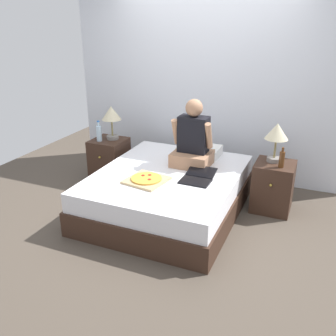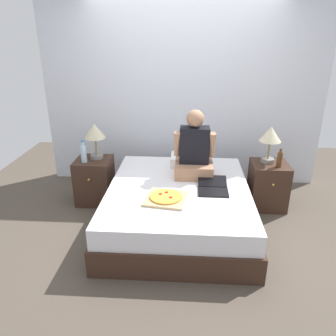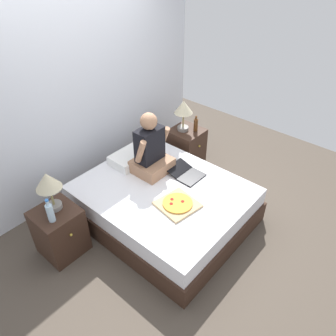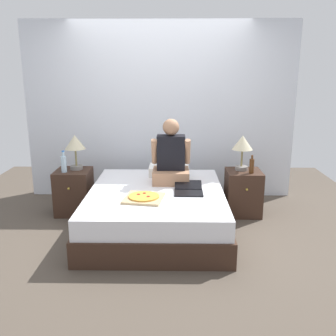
{
  "view_description": "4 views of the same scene",
  "coord_description": "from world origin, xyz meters",
  "px_view_note": "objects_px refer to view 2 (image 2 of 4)",
  "views": [
    {
      "loc": [
        1.53,
        -3.58,
        2.13
      ],
      "look_at": [
        0.1,
        -0.24,
        0.64
      ],
      "focal_mm": 40.0,
      "sensor_mm": 36.0,
      "label": 1
    },
    {
      "loc": [
        0.09,
        -3.26,
        2.05
      ],
      "look_at": [
        -0.11,
        -0.13,
        0.76
      ],
      "focal_mm": 35.0,
      "sensor_mm": 36.0,
      "label": 2
    },
    {
      "loc": [
        -2.17,
        -1.95,
        2.94
      ],
      "look_at": [
        0.09,
        0.01,
        0.72
      ],
      "focal_mm": 35.0,
      "sensor_mm": 36.0,
      "label": 3
    },
    {
      "loc": [
        0.2,
        -4.1,
        1.83
      ],
      "look_at": [
        0.14,
        -0.12,
        0.78
      ],
      "focal_mm": 40.0,
      "sensor_mm": 36.0,
      "label": 4
    }
  ],
  "objects_px": {
    "bed": "(178,206)",
    "pizza_box": "(166,198)",
    "person_seated": "(194,152)",
    "lamp_on_right_nightstand": "(270,137)",
    "laptop": "(213,188)",
    "nightstand_right": "(268,185)",
    "lamp_on_left_nightstand": "(95,133)",
    "nightstand_left": "(95,180)",
    "water_bottle": "(84,153)",
    "beer_bottle": "(279,159)"
  },
  "relations": [
    {
      "from": "bed",
      "to": "pizza_box",
      "type": "xyz_separation_m",
      "value": [
        -0.12,
        -0.31,
        0.26
      ]
    },
    {
      "from": "bed",
      "to": "person_seated",
      "type": "distance_m",
      "value": 0.66
    },
    {
      "from": "lamp_on_right_nightstand",
      "to": "laptop",
      "type": "bearing_deg",
      "value": -138.07
    },
    {
      "from": "bed",
      "to": "laptop",
      "type": "distance_m",
      "value": 0.46
    },
    {
      "from": "nightstand_right",
      "to": "person_seated",
      "type": "height_order",
      "value": "person_seated"
    },
    {
      "from": "bed",
      "to": "laptop",
      "type": "xyz_separation_m",
      "value": [
        0.37,
        -0.06,
        0.27
      ]
    },
    {
      "from": "lamp_on_left_nightstand",
      "to": "lamp_on_right_nightstand",
      "type": "distance_m",
      "value": 2.13
    },
    {
      "from": "nightstand_left",
      "to": "laptop",
      "type": "xyz_separation_m",
      "value": [
        1.47,
        -0.58,
        0.21
      ]
    },
    {
      "from": "nightstand_left",
      "to": "person_seated",
      "type": "relative_size",
      "value": 0.74
    },
    {
      "from": "nightstand_left",
      "to": "lamp_on_left_nightstand",
      "type": "distance_m",
      "value": 0.62
    },
    {
      "from": "water_bottle",
      "to": "laptop",
      "type": "height_order",
      "value": "water_bottle"
    },
    {
      "from": "laptop",
      "to": "lamp_on_left_nightstand",
      "type": "bearing_deg",
      "value": 156.21
    },
    {
      "from": "lamp_on_left_nightstand",
      "to": "pizza_box",
      "type": "distance_m",
      "value": 1.35
    },
    {
      "from": "laptop",
      "to": "water_bottle",
      "type": "bearing_deg",
      "value": 162.44
    },
    {
      "from": "nightstand_right",
      "to": "person_seated",
      "type": "bearing_deg",
      "value": -169.4
    },
    {
      "from": "nightstand_left",
      "to": "person_seated",
      "type": "xyz_separation_m",
      "value": [
        1.27,
        -0.18,
        0.48
      ]
    },
    {
      "from": "lamp_on_left_nightstand",
      "to": "person_seated",
      "type": "xyz_separation_m",
      "value": [
        1.23,
        -0.23,
        -0.13
      ]
    },
    {
      "from": "bed",
      "to": "beer_bottle",
      "type": "xyz_separation_m",
      "value": [
        1.17,
        0.42,
        0.44
      ]
    },
    {
      "from": "bed",
      "to": "lamp_on_left_nightstand",
      "type": "distance_m",
      "value": 1.38
    },
    {
      "from": "lamp_on_left_nightstand",
      "to": "pizza_box",
      "type": "relative_size",
      "value": 0.98
    },
    {
      "from": "nightstand_right",
      "to": "lamp_on_right_nightstand",
      "type": "height_order",
      "value": "lamp_on_right_nightstand"
    },
    {
      "from": "person_seated",
      "to": "beer_bottle",
      "type": "bearing_deg",
      "value": 4.27
    },
    {
      "from": "lamp_on_left_nightstand",
      "to": "lamp_on_right_nightstand",
      "type": "bearing_deg",
      "value": 0.0
    },
    {
      "from": "water_bottle",
      "to": "laptop",
      "type": "xyz_separation_m",
      "value": [
        1.55,
        -0.49,
        -0.19
      ]
    },
    {
      "from": "lamp_on_left_nightstand",
      "to": "beer_bottle",
      "type": "bearing_deg",
      "value": -3.84
    },
    {
      "from": "nightstand_left",
      "to": "water_bottle",
      "type": "relative_size",
      "value": 2.09
    },
    {
      "from": "person_seated",
      "to": "lamp_on_right_nightstand",
      "type": "bearing_deg",
      "value": 13.96
    },
    {
      "from": "water_bottle",
      "to": "beer_bottle",
      "type": "distance_m",
      "value": 2.35
    },
    {
      "from": "laptop",
      "to": "bed",
      "type": "bearing_deg",
      "value": 170.62
    },
    {
      "from": "nightstand_right",
      "to": "laptop",
      "type": "height_order",
      "value": "nightstand_right"
    },
    {
      "from": "pizza_box",
      "to": "person_seated",
      "type": "bearing_deg",
      "value": 66.59
    },
    {
      "from": "lamp_on_left_nightstand",
      "to": "lamp_on_right_nightstand",
      "type": "height_order",
      "value": "same"
    },
    {
      "from": "nightstand_right",
      "to": "lamp_on_right_nightstand",
      "type": "relative_size",
      "value": 1.28
    },
    {
      "from": "beer_bottle",
      "to": "person_seated",
      "type": "relative_size",
      "value": 0.29
    },
    {
      "from": "nightstand_left",
      "to": "laptop",
      "type": "distance_m",
      "value": 1.6
    },
    {
      "from": "water_bottle",
      "to": "pizza_box",
      "type": "relative_size",
      "value": 0.6
    },
    {
      "from": "bed",
      "to": "nightstand_right",
      "type": "bearing_deg",
      "value": 25.26
    },
    {
      "from": "lamp_on_left_nightstand",
      "to": "nightstand_left",
      "type": "bearing_deg",
      "value": -128.63
    },
    {
      "from": "water_bottle",
      "to": "beer_bottle",
      "type": "bearing_deg",
      "value": -0.24
    },
    {
      "from": "lamp_on_right_nightstand",
      "to": "pizza_box",
      "type": "bearing_deg",
      "value": -143.46
    },
    {
      "from": "lamp_on_left_nightstand",
      "to": "water_bottle",
      "type": "xyz_separation_m",
      "value": [
        -0.12,
        -0.14,
        -0.22
      ]
    },
    {
      "from": "water_bottle",
      "to": "nightstand_right",
      "type": "height_order",
      "value": "water_bottle"
    },
    {
      "from": "lamp_on_right_nightstand",
      "to": "water_bottle",
      "type": "bearing_deg",
      "value": -176.44
    },
    {
      "from": "lamp_on_right_nightstand",
      "to": "beer_bottle",
      "type": "distance_m",
      "value": 0.29
    },
    {
      "from": "water_bottle",
      "to": "bed",
      "type": "bearing_deg",
      "value": -19.99
    },
    {
      "from": "beer_bottle",
      "to": "nightstand_left",
      "type": "bearing_deg",
      "value": 177.48
    },
    {
      "from": "bed",
      "to": "laptop",
      "type": "bearing_deg",
      "value": -9.38
    },
    {
      "from": "water_bottle",
      "to": "pizza_box",
      "type": "bearing_deg",
      "value": -34.95
    },
    {
      "from": "laptop",
      "to": "pizza_box",
      "type": "height_order",
      "value": "laptop"
    },
    {
      "from": "nightstand_left",
      "to": "beer_bottle",
      "type": "relative_size",
      "value": 2.51
    }
  ]
}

